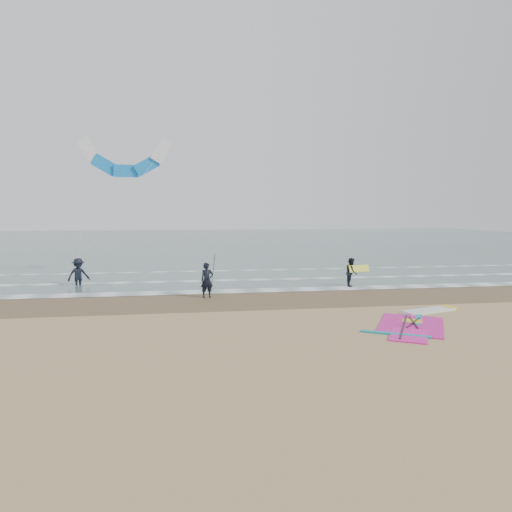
{
  "coord_description": "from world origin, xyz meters",
  "views": [
    {
      "loc": [
        -4.37,
        -15.5,
        4.26
      ],
      "look_at": [
        -1.27,
        5.0,
        2.2
      ],
      "focal_mm": 32.0,
      "sensor_mm": 36.0,
      "label": 1
    }
  ],
  "objects": [
    {
      "name": "person_wading",
      "position": [
        -10.56,
        11.55,
        0.96
      ],
      "size": [
        1.43,
        1.25,
        1.92
      ],
      "primitive_type": "imported",
      "rotation": [
        0.0,
        0.0,
        0.54
      ],
      "color": "black",
      "rests_on": "ground"
    },
    {
      "name": "person_standing",
      "position": [
        -3.45,
        6.72,
        0.87
      ],
      "size": [
        0.72,
        0.57,
        1.73
      ],
      "primitive_type": "imported",
      "rotation": [
        0.0,
        0.0,
        0.26
      ],
      "color": "black",
      "rests_on": "ground"
    },
    {
      "name": "person_walking",
      "position": [
        4.73,
        8.8,
        0.82
      ],
      "size": [
        0.86,
        0.96,
        1.63
      ],
      "primitive_type": "imported",
      "rotation": [
        0.0,
        0.0,
        1.2
      ],
      "color": "black",
      "rests_on": "ground"
    },
    {
      "name": "sea_water",
      "position": [
        0.0,
        48.0,
        0.01
      ],
      "size": [
        120.0,
        80.0,
        0.02
      ],
      "primitive_type": "cube",
      "color": "#47605E",
      "rests_on": "ground"
    },
    {
      "name": "surf_kite",
      "position": [
        -8.14,
        14.5,
        7.4
      ],
      "size": [
        5.87,
        3.14,
        7.59
      ],
      "color": "white",
      "rests_on": "ground"
    },
    {
      "name": "held_pole",
      "position": [
        -3.15,
        6.72,
        1.27
      ],
      "size": [
        0.17,
        0.86,
        1.82
      ],
      "color": "black",
      "rests_on": "ground"
    },
    {
      "name": "ground",
      "position": [
        0.0,
        0.0,
        0.0
      ],
      "size": [
        120.0,
        120.0,
        0.0
      ],
      "primitive_type": "plane",
      "color": "tan",
      "rests_on": "ground"
    },
    {
      "name": "windsurf_rig",
      "position": [
        4.37,
        0.61,
        0.04
      ],
      "size": [
        5.5,
        5.21,
        0.13
      ],
      "color": "white",
      "rests_on": "ground"
    },
    {
      "name": "carried_kiteboard",
      "position": [
        5.13,
        8.7,
        1.03
      ],
      "size": [
        1.3,
        0.51,
        0.39
      ],
      "color": "yellow",
      "rests_on": "ground"
    },
    {
      "name": "wet_sand_band",
      "position": [
        0.0,
        6.0,
        0.0
      ],
      "size": [
        120.0,
        5.0,
        0.01
      ],
      "primitive_type": "cube",
      "color": "brown",
      "rests_on": "ground"
    },
    {
      "name": "foam_waterline",
      "position": [
        0.0,
        10.44,
        0.03
      ],
      "size": [
        120.0,
        9.15,
        0.02
      ],
      "color": "white",
      "rests_on": "ground"
    }
  ]
}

